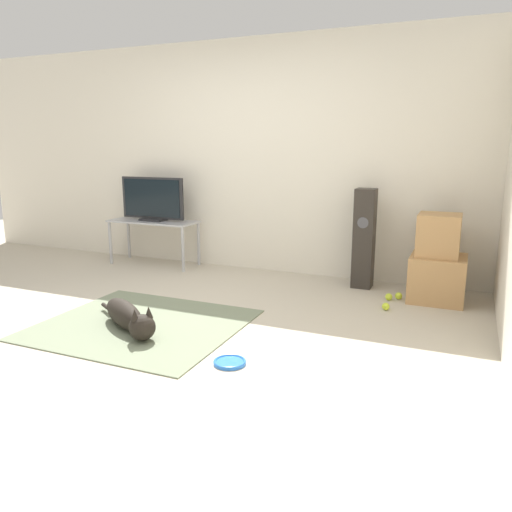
# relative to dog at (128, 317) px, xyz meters

# --- Properties ---
(ground_plane) EXTENTS (12.00, 12.00, 0.00)m
(ground_plane) POSITION_rel_dog_xyz_m (0.07, 0.16, -0.12)
(ground_plane) COLOR #BCB29E
(wall_back) EXTENTS (8.00, 0.06, 2.55)m
(wall_back) POSITION_rel_dog_xyz_m (0.07, 2.26, 1.16)
(wall_back) COLOR silver
(wall_back) RESTS_ON ground_plane
(area_rug) EXTENTS (1.56, 1.40, 0.01)m
(area_rug) POSITION_rel_dog_xyz_m (0.01, 0.14, -0.11)
(area_rug) COLOR slate
(area_rug) RESTS_ON ground_plane
(dog) EXTENTS (0.85, 0.56, 0.25)m
(dog) POSITION_rel_dog_xyz_m (0.00, 0.00, 0.00)
(dog) COLOR black
(dog) RESTS_ON area_rug
(frisbee) EXTENTS (0.22, 0.22, 0.03)m
(frisbee) POSITION_rel_dog_xyz_m (0.98, -0.23, -0.10)
(frisbee) COLOR blue
(frisbee) RESTS_ON ground_plane
(cardboard_box_lower) EXTENTS (0.49, 0.49, 0.42)m
(cardboard_box_lower) POSITION_rel_dog_xyz_m (2.14, 1.78, 0.09)
(cardboard_box_lower) COLOR tan
(cardboard_box_lower) RESTS_ON ground_plane
(cardboard_box_upper) EXTENTS (0.37, 0.37, 0.39)m
(cardboard_box_upper) POSITION_rel_dog_xyz_m (2.12, 1.78, 0.50)
(cardboard_box_upper) COLOR tan
(cardboard_box_upper) RESTS_ON cardboard_box_lower
(floor_speaker) EXTENTS (0.20, 0.20, 1.00)m
(floor_speaker) POSITION_rel_dog_xyz_m (1.41, 1.96, 0.38)
(floor_speaker) COLOR #2D2823
(floor_speaker) RESTS_ON ground_plane
(tv_stand) EXTENTS (1.08, 0.42, 0.53)m
(tv_stand) POSITION_rel_dog_xyz_m (-1.10, 1.95, 0.35)
(tv_stand) COLOR #A8A8AD
(tv_stand) RESTS_ON ground_plane
(tv) EXTENTS (0.83, 0.20, 0.51)m
(tv) POSITION_rel_dog_xyz_m (-1.10, 1.95, 0.67)
(tv) COLOR #232326
(tv) RESTS_ON tv_stand
(tennis_ball_by_boxes) EXTENTS (0.07, 0.07, 0.07)m
(tennis_ball_by_boxes) POSITION_rel_dog_xyz_m (1.82, 1.67, -0.08)
(tennis_ball_by_boxes) COLOR #C6E033
(tennis_ball_by_boxes) RESTS_ON ground_plane
(tennis_ball_near_speaker) EXTENTS (0.07, 0.07, 0.07)m
(tennis_ball_near_speaker) POSITION_rel_dog_xyz_m (1.76, 1.30, -0.08)
(tennis_ball_near_speaker) COLOR #C6E033
(tennis_ball_near_speaker) RESTS_ON ground_plane
(tennis_ball_loose_on_carpet) EXTENTS (0.07, 0.07, 0.07)m
(tennis_ball_loose_on_carpet) POSITION_rel_dog_xyz_m (1.74, 1.60, -0.08)
(tennis_ball_loose_on_carpet) COLOR #C6E033
(tennis_ball_loose_on_carpet) RESTS_ON ground_plane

